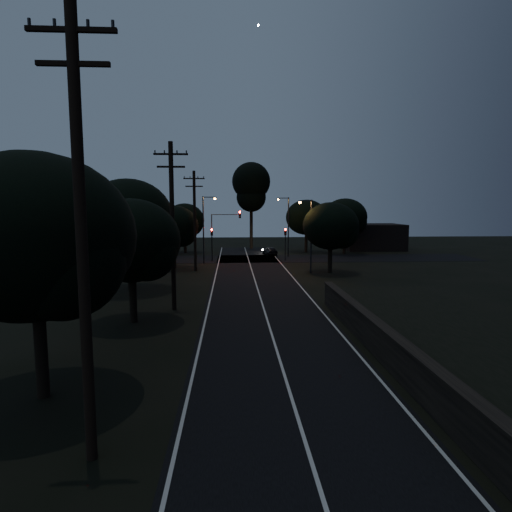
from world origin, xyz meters
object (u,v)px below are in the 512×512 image
signal_left (212,238)px  car (270,251)px  utility_pole_near (81,232)px  utility_pole_mid (172,224)px  tall_pine (251,187)px  signal_mast (225,226)px  streetlight_a (205,225)px  streetlight_b (287,223)px  streetlight_c (310,231)px  utility_pole_far (195,219)px  signal_right (285,238)px

signal_left → car: 10.10m
utility_pole_near → car: bearing=79.1°
utility_pole_mid → tall_pine: 40.82m
signal_left → signal_mast: (1.69, 0.00, 1.50)m
tall_pine → streetlight_a: size_ratio=1.71×
streetlight_b → signal_mast: bearing=-154.0°
signal_mast → streetlight_c: size_ratio=0.83×
car → streetlight_c: bearing=87.2°
utility_pole_far → signal_mast: utility_pole_far is taller
signal_mast → streetlight_a: size_ratio=0.78×
utility_pole_mid → streetlight_a: (0.69, 23.00, -1.10)m
tall_pine → streetlight_b: tall_pine is taller
utility_pole_far → streetlight_a: size_ratio=1.31×
signal_right → streetlight_b: 4.45m
signal_mast → streetlight_b: size_ratio=0.78×
signal_left → streetlight_c: bearing=-43.8°
utility_pole_near → utility_pole_far: bearing=90.0°
utility_pole_mid → car: bearing=73.5°
utility_pole_far → signal_right: utility_pole_far is taller
streetlight_a → car: bearing=43.2°
streetlight_a → utility_pole_far: bearing=-96.6°
tall_pine → signal_left: tall_pine is taller
utility_pole_mid → streetlight_a: bearing=88.3°
utility_pole_mid → streetlight_b: (11.31, 29.00, -1.10)m
signal_mast → streetlight_c: streetlight_c is taller
utility_pole_far → signal_left: 8.53m
utility_pole_near → signal_left: utility_pole_near is taller
signal_right → utility_pole_far: bearing=-143.0°
streetlight_a → streetlight_c: size_ratio=1.07×
utility_pole_near → utility_pole_mid: size_ratio=1.09×
utility_pole_far → streetlight_c: (11.83, -2.00, -1.13)m
signal_left → streetlight_b: streetlight_b is taller
utility_pole_far → streetlight_c: 12.05m
utility_pole_mid → utility_pole_far: 17.00m
tall_pine → signal_right: (3.60, -15.01, -7.05)m
utility_pole_near → signal_mast: 42.15m
tall_pine → streetlight_b: (4.31, -11.00, -5.25)m
signal_right → streetlight_a: (-9.91, -1.99, 1.80)m
utility_pole_near → car: (9.20, 48.00, -5.65)m
signal_mast → utility_pole_far: bearing=-111.1°
signal_left → signal_right: bearing=0.0°
utility_pole_near → signal_mast: (3.09, 41.99, -1.91)m
car → signal_left: bearing=25.5°
utility_pole_far → car: 17.45m
tall_pine → signal_right: tall_pine is taller
utility_pole_far → signal_mast: bearing=68.9°
streetlight_c → tall_pine: bearing=100.9°
streetlight_b → streetlight_c: streetlight_b is taller
tall_pine → signal_left: bearing=-110.5°
signal_left → streetlight_a: size_ratio=0.51×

